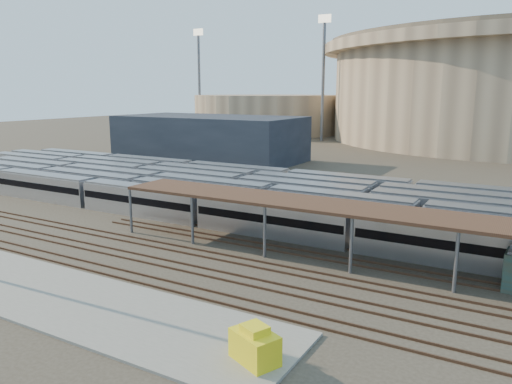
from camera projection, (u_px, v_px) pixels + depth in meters
name	position (u px, v px, depth m)	size (l,w,h in m)	color
ground	(181.00, 246.00, 51.27)	(420.00, 420.00, 0.00)	#383026
apron	(18.00, 284.00, 40.94)	(50.00, 9.00, 0.20)	gray
subway_trains	(253.00, 195.00, 67.69)	(119.28, 23.90, 3.60)	silver
inspection_shed	(410.00, 217.00, 42.94)	(60.30, 6.00, 5.30)	#5E5E63
empty_tracks	(148.00, 259.00, 47.00)	(170.00, 9.62, 0.18)	#4C3323
secondary_arena	(269.00, 114.00, 189.60)	(56.00, 56.00, 14.00)	tan
service_building	(209.00, 138.00, 114.07)	(42.00, 20.00, 10.00)	#1E232D
floodlight_0	(323.00, 74.00, 155.25)	(4.00, 1.00, 38.40)	#5E5E63
floodlight_1	(199.00, 77.00, 190.56)	(4.00, 1.00, 38.40)	#5E5E63
floodlight_3	(423.00, 77.00, 187.99)	(4.00, 1.00, 38.40)	#5E5E63
yellow_equipment	(255.00, 347.00, 28.97)	(2.88, 1.80, 1.80)	yellow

